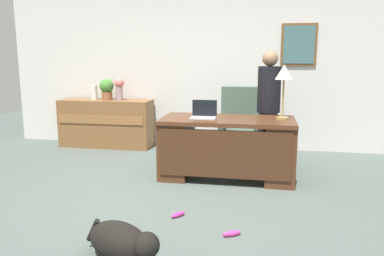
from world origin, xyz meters
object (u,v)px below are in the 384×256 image
object	(u,v)px
credenza	(106,123)
vase_with_flowers	(119,87)
desk	(227,146)
desk_lamp	(284,76)
potted_plant	(107,88)
dog_toy_bone	(232,233)
dog_lying	(122,241)
dog_toy_plush	(178,214)
armchair	(240,128)
person_standing	(268,108)
vase_empty	(94,92)
laptop	(204,113)

from	to	relation	value
credenza	vase_with_flowers	size ratio (longest dim) A/B	4.13
desk	desk_lamp	size ratio (longest dim) A/B	2.50
vase_with_flowers	desk	bearing A→B (deg)	-35.24
potted_plant	dog_toy_bone	world-z (taller)	potted_plant
credenza	desk_lamp	size ratio (longest dim) A/B	2.36
dog_lying	vase_with_flowers	bearing A→B (deg)	111.02
dog_toy_plush	desk_lamp	bearing A→B (deg)	54.43
desk_lamp	dog_toy_plush	size ratio (longest dim) A/B	4.09
armchair	person_standing	size ratio (longest dim) A/B	0.67
credenza	person_standing	world-z (taller)	person_standing
vase_empty	desk_lamp	bearing A→B (deg)	-22.34
armchair	dog_lying	size ratio (longest dim) A/B	1.59
dog_toy_bone	laptop	bearing A→B (deg)	107.10
vase_with_flowers	vase_empty	size ratio (longest dim) A/B	1.54
vase_with_flowers	person_standing	bearing A→B (deg)	-16.81
dog_toy_bone	dog_toy_plush	bearing A→B (deg)	150.49
dog_toy_plush	laptop	bearing A→B (deg)	88.01
armchair	credenza	bearing A→B (deg)	169.67
laptop	dog_toy_bone	distance (m)	1.91
dog_toy_bone	potted_plant	bearing A→B (deg)	128.41
armchair	vase_empty	world-z (taller)	armchair
desk_lamp	potted_plant	size ratio (longest dim) A/B	1.88
laptop	dog_toy_plush	xyz separation A→B (m)	(-0.05, -1.34, -0.81)
dog_toy_bone	dog_toy_plush	distance (m)	0.64
vase_with_flowers	dog_toy_bone	bearing A→B (deg)	-54.32
vase_with_flowers	dog_toy_bone	xyz separation A→B (m)	(2.19, -3.04, -1.02)
person_standing	vase_with_flowers	size ratio (longest dim) A/B	4.24
desk_lamp	dog_toy_bone	size ratio (longest dim) A/B	3.84
armchair	laptop	bearing A→B (deg)	-112.91
laptop	desk_lamp	xyz separation A→B (m)	(0.99, 0.11, 0.48)
desk_lamp	dog_toy_plush	distance (m)	2.20
dog_toy_plush	armchair	bearing A→B (deg)	78.86
desk	vase_with_flowers	distance (m)	2.51
desk	armchair	distance (m)	0.98
credenza	dog_toy_plush	bearing A→B (deg)	-55.28
armchair	vase_empty	distance (m)	2.62
vase_with_flowers	potted_plant	xyz separation A→B (m)	(-0.23, 0.00, -0.03)
dog_lying	potted_plant	distance (m)	4.04
armchair	person_standing	world-z (taller)	person_standing
dog_toy_bone	person_standing	bearing A→B (deg)	82.25
dog_lying	dog_toy_plush	bearing A→B (deg)	74.22
dog_toy_bone	dog_toy_plush	world-z (taller)	same
potted_plant	vase_with_flowers	bearing A→B (deg)	0.00
vase_empty	dog_toy_bone	world-z (taller)	vase_empty
credenza	laptop	distance (m)	2.42
credenza	person_standing	bearing A→B (deg)	-15.28
credenza	laptop	size ratio (longest dim) A/B	4.99
desk	potted_plant	bearing A→B (deg)	147.64
dog_toy_bone	desk	bearing A→B (deg)	97.10
person_standing	dog_toy_plush	world-z (taller)	person_standing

